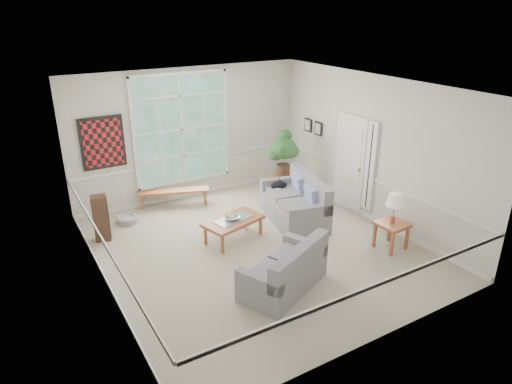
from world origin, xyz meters
TOP-DOWN VIEW (x-y plane):
  - floor at (0.00, 0.00)m, footprint 5.50×6.00m
  - ceiling at (0.00, 0.00)m, footprint 5.50×6.00m
  - wall_back at (0.00, 3.00)m, footprint 5.50×0.02m
  - wall_front at (0.00, -3.00)m, footprint 5.50×0.02m
  - wall_left at (-2.75, 0.00)m, footprint 0.02×6.00m
  - wall_right at (2.75, 0.00)m, footprint 0.02×6.00m
  - window_back at (-0.20, 2.96)m, footprint 2.30×0.08m
  - entry_door at (2.71, 0.60)m, footprint 0.08×0.90m
  - door_sidelight at (2.71, -0.03)m, footprint 0.08×0.26m
  - wall_art at (-1.95, 2.95)m, footprint 0.90×0.06m
  - wall_frame_near at (2.71, 1.75)m, footprint 0.04×0.26m
  - wall_frame_far at (2.71, 2.15)m, footprint 0.04×0.26m
  - loveseat_right at (1.27, 0.63)m, footprint 1.30×1.94m
  - loveseat_front at (-0.30, -1.32)m, footprint 1.72×1.35m
  - coffee_table at (-0.21, 0.53)m, footprint 1.28×0.91m
  - pewter_bowl at (-0.24, 0.52)m, footprint 0.36×0.36m
  - window_bench at (-0.61, 2.65)m, footprint 1.60×0.85m
  - end_table at (1.88, 1.94)m, footprint 0.61×0.61m
  - houseplant at (1.87, 1.93)m, footprint 0.83×0.83m
  - side_table at (2.15, -1.27)m, footprint 0.55×0.55m
  - table_lamp at (2.17, -1.25)m, footprint 0.35×0.35m
  - pet_bed at (-1.79, 2.34)m, footprint 0.56×0.56m
  - floor_speaker at (-2.40, 1.81)m, footprint 0.33×0.28m
  - cat at (1.31, 1.26)m, footprint 0.42×0.33m

SIDE VIEW (x-z plane):
  - floor at x=0.00m, z-range -0.01..0.00m
  - pet_bed at x=-1.79m, z-range 0.00..0.13m
  - window_bench at x=-0.61m, z-range 0.00..0.37m
  - coffee_table at x=-0.21m, z-range 0.00..0.43m
  - end_table at x=1.88m, z-range 0.00..0.49m
  - side_table at x=2.15m, z-range 0.00..0.53m
  - loveseat_front at x=-0.30m, z-range 0.00..0.83m
  - floor_speaker at x=-2.40m, z-range 0.00..0.92m
  - pewter_bowl at x=-0.24m, z-range 0.43..0.51m
  - loveseat_right at x=1.27m, z-range 0.00..0.96m
  - cat at x=1.31m, z-range 0.49..0.67m
  - table_lamp at x=2.17m, z-range 0.53..1.10m
  - houseplant at x=1.87m, z-range 0.49..1.58m
  - entry_door at x=2.71m, z-range 0.00..2.10m
  - door_sidelight at x=2.71m, z-range 0.20..2.10m
  - wall_back at x=0.00m, z-range 0.00..3.00m
  - wall_front at x=0.00m, z-range 0.00..3.00m
  - wall_left at x=-2.75m, z-range 0.00..3.00m
  - wall_right at x=2.75m, z-range 0.00..3.00m
  - wall_frame_near at x=2.71m, z-range 1.39..1.71m
  - wall_frame_far at x=2.71m, z-range 1.39..1.71m
  - wall_art at x=-1.95m, z-range 1.05..2.15m
  - window_back at x=-0.20m, z-range 0.45..2.85m
  - ceiling at x=0.00m, z-range 2.99..3.01m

